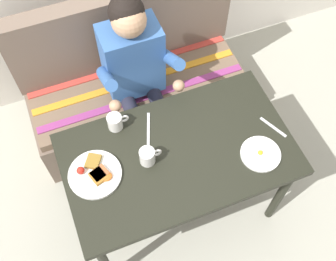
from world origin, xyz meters
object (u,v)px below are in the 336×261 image
object	(u,v)px
plate_eggs	(261,154)
knife	(148,129)
person	(136,70)
fork	(273,127)
coffee_mug_second	(115,122)
table	(178,160)
couch	(135,88)
coffee_mug	(148,156)
plate_breakfast	(95,174)

from	to	relation	value
plate_eggs	knife	size ratio (longest dim) A/B	1.04
person	fork	xyz separation A→B (m)	(0.56, -0.63, -0.01)
coffee_mug_second	table	bearing A→B (deg)	-47.07
coffee_mug_second	knife	distance (m)	0.18
couch	knife	distance (m)	0.71
couch	coffee_mug	size ratio (longest dim) A/B	12.20
table	plate_eggs	distance (m)	0.43
couch	plate_breakfast	distance (m)	0.94
coffee_mug_second	couch	bearing A→B (deg)	62.95
coffee_mug	coffee_mug_second	xyz separation A→B (m)	(-0.09, 0.26, -0.00)
table	person	size ratio (longest dim) A/B	0.99
plate_breakfast	fork	distance (m)	0.97
knife	plate_eggs	bearing A→B (deg)	-15.97
plate_breakfast	knife	size ratio (longest dim) A/B	1.35
couch	plate_eggs	world-z (taller)	couch
plate_breakfast	plate_eggs	xyz separation A→B (m)	(0.82, -0.20, -0.00)
coffee_mug	knife	world-z (taller)	coffee_mug
plate_breakfast	plate_eggs	size ratio (longest dim) A/B	1.29
couch	coffee_mug	xyz separation A→B (m)	(-0.16, -0.75, 0.45)
couch	coffee_mug_second	distance (m)	0.71
table	couch	bearing A→B (deg)	90.00
person	coffee_mug_second	world-z (taller)	person
plate_eggs	coffee_mug_second	world-z (taller)	coffee_mug_second
plate_breakfast	couch	bearing A→B (deg)	59.12
plate_eggs	fork	world-z (taller)	plate_eggs
couch	coffee_mug	bearing A→B (deg)	-102.25
person	coffee_mug	size ratio (longest dim) A/B	10.27
person	plate_breakfast	world-z (taller)	person
fork	plate_breakfast	bearing A→B (deg)	150.62
coffee_mug_second	knife	world-z (taller)	coffee_mug_second
coffee_mug	knife	xyz separation A→B (m)	(0.07, 0.18, -0.05)
table	fork	xyz separation A→B (m)	(0.53, -0.04, 0.08)
person	plate_eggs	distance (m)	0.86
coffee_mug_second	plate_breakfast	bearing A→B (deg)	-128.04
fork	table	bearing A→B (deg)	150.67
person	coffee_mug_second	bearing A→B (deg)	-125.30
table	person	bearing A→B (deg)	92.55
plate_eggs	coffee_mug	bearing A→B (deg)	161.94
table	couch	world-z (taller)	couch
couch	plate_eggs	bearing A→B (deg)	-67.31
knife	person	bearing A→B (deg)	100.39
couch	table	bearing A→B (deg)	-90.00
couch	fork	distance (m)	1.05
coffee_mug_second	fork	bearing A→B (deg)	-21.89
coffee_mug	fork	world-z (taller)	coffee_mug
fork	plate_eggs	bearing A→B (deg)	-164.17
coffee_mug	person	bearing A→B (deg)	76.65
table	coffee_mug	world-z (taller)	coffee_mug
plate_breakfast	plate_eggs	distance (m)	0.85
couch	plate_eggs	xyz separation A→B (m)	(0.39, -0.93, 0.41)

